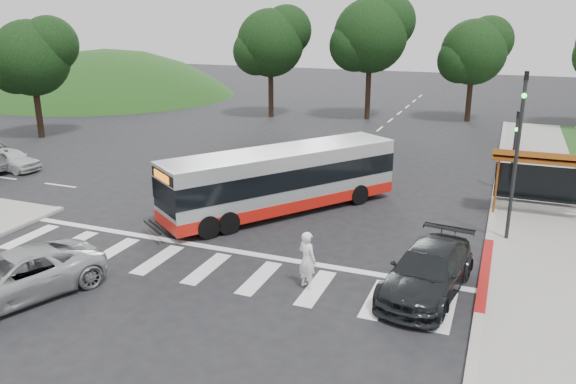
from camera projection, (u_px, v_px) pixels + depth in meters
The scene contains 18 objects.
ground at pixel (265, 222), 23.88m from camera, with size 140.00×140.00×0.00m, color black.
sidewalk_east at pixel (540, 196), 27.10m from camera, with size 4.00×40.00×0.12m, color gray.
curb_east at pixel (496, 191), 27.80m from camera, with size 0.30×40.00×0.15m, color #9E9991.
curb_east_red at pixel (485, 273), 18.93m from camera, with size 0.32×6.00×0.15m, color maroon.
hillside_nw at pixel (109, 95), 61.70m from camera, with size 44.00×44.00×10.00m, color #193A12.
crosswalk_ladder at pixel (207, 268), 19.44m from camera, with size 18.00×2.60×0.01m, color silver.
bus_shelter at pixel (544, 164), 23.92m from camera, with size 4.20×1.60×2.86m.
traffic_signal_ne_tall at pixel (518, 143), 20.67m from camera, with size 0.18×0.37×6.50m.
traffic_signal_ne_short at pixel (515, 142), 27.30m from camera, with size 0.18×0.37×4.00m.
tree_north_a at pixel (372, 34), 45.60m from camera, with size 6.60×6.15×10.17m.
tree_north_b at pixel (475, 51), 44.94m from camera, with size 5.72×5.33×8.43m.
tree_north_c at pixel (272, 42), 46.81m from camera, with size 6.16×5.74×9.30m.
tree_west_a at pixel (33, 57), 38.79m from camera, with size 5.72×5.33×8.43m.
transit_bus at pixel (282, 181), 24.71m from camera, with size 2.37×10.93×2.82m, color #A7AAAC, non-canonical shape.
pedestrian at pixel (307, 260), 17.82m from camera, with size 0.70×0.46×1.92m, color white.
dark_sedan at pixel (428, 271), 17.54m from camera, with size 2.08×5.12×1.49m, color black.
silver_suv_south at pixel (16, 276), 17.24m from camera, with size 2.40×5.21×1.45m, color #B6B8BB.
west_car_white at pixel (10, 159), 31.62m from camera, with size 1.49×3.71×1.26m, color silver.
Camera 1 is at (9.14, -20.47, 8.38)m, focal length 35.00 mm.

